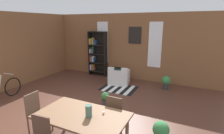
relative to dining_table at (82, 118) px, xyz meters
The scene contains 16 objects.
ground_plane 1.24m from the dining_table, 148.91° to the left, with size 10.99×10.99×0.00m, color #563125.
back_wall_brick 4.97m from the dining_table, 100.50° to the left, with size 8.05×0.12×2.90m, color brown.
window_pane_0 5.29m from the dining_table, 114.11° to the left, with size 0.55×0.02×1.88m, color white.
window_pane_1 4.86m from the dining_table, 85.92° to the left, with size 0.55×0.02×1.88m, color white.
dining_table is the anchor object (origin of this frame).
vase_on_table 0.25m from the dining_table, ahead, with size 0.13×0.13×0.23m, color #4C7266.
tealight_candle_0 0.43m from the dining_table, 29.34° to the left, with size 0.04×0.04×0.05m, color silver.
dining_chair_head_left 1.27m from the dining_table, behind, with size 0.40×0.40×0.95m.
dining_chair_far_right 0.85m from the dining_table, 61.42° to the left, with size 0.41×0.41×0.95m.
bookshelf_tall 5.17m from the dining_table, 117.41° to the left, with size 0.89×0.30×2.10m.
armchair_white 3.99m from the dining_table, 102.83° to the left, with size 0.95×0.95×0.75m.
potted_plant_by_shelf 4.23m from the dining_table, 76.52° to the left, with size 0.34×0.34×0.52m.
potted_plant_corner 1.65m from the dining_table, 29.67° to the left, with size 0.35×0.35×0.53m.
potted_plant_window 1.94m from the dining_table, 104.10° to the left, with size 0.25×0.25×0.44m.
striped_rug 3.49m from the dining_table, 101.33° to the left, with size 1.34×1.04×0.01m.
framed_picture 4.95m from the dining_table, 96.51° to the left, with size 0.56×0.03×0.72m, color black.
Camera 1 is at (2.74, -3.02, 2.50)m, focal length 27.80 mm.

